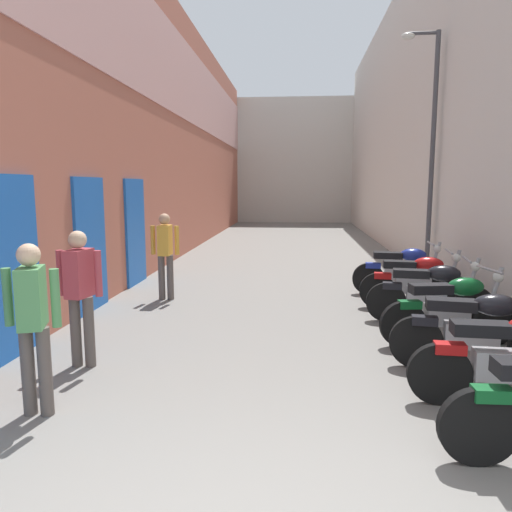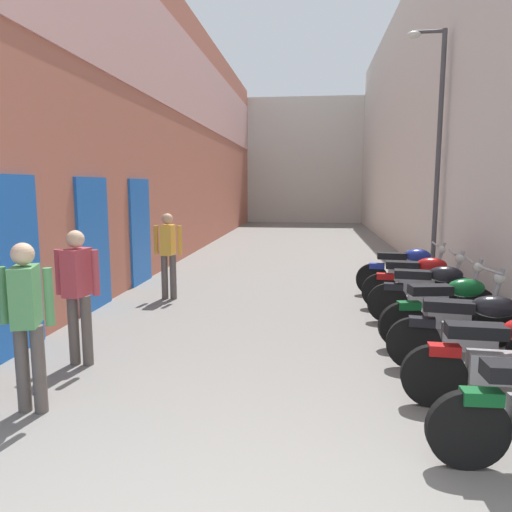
{
  "view_description": "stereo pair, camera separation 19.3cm",
  "coord_description": "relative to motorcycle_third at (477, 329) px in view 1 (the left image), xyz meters",
  "views": [
    {
      "loc": [
        0.25,
        -1.99,
        2.07
      ],
      "look_at": [
        -0.36,
        4.96,
        1.04
      ],
      "focal_mm": 33.77,
      "sensor_mm": 36.0,
      "label": 1
    },
    {
      "loc": [
        0.44,
        -1.97,
        2.07
      ],
      "look_at": [
        -0.36,
        4.96,
        1.04
      ],
      "focal_mm": 33.77,
      "sensor_mm": 36.0,
      "label": 2
    }
  ],
  "objects": [
    {
      "name": "pedestrian_by_doorway",
      "position": [
        -4.32,
        -1.37,
        0.42
      ],
      "size": [
        0.52,
        0.39,
        1.57
      ],
      "color": "#564C47",
      "rests_on": "ground"
    },
    {
      "name": "building_right",
      "position": [
        1.14,
        9.25,
        3.48
      ],
      "size": [
        0.45,
        25.15,
        7.97
      ],
      "color": "beige",
      "rests_on": "ground"
    },
    {
      "name": "street_lamp",
      "position": [
        0.71,
        5.2,
        2.49
      ],
      "size": [
        0.79,
        0.18,
        5.16
      ],
      "color": "#47474C",
      "rests_on": "ground"
    },
    {
      "name": "motorcycle_fourth",
      "position": [
        -0.0,
        0.91,
        0.0
      ],
      "size": [
        1.84,
        0.58,
        1.04
      ],
      "color": "black",
      "rests_on": "ground"
    },
    {
      "name": "motorcycle_sixth",
      "position": [
        0.0,
        2.74,
        0.0
      ],
      "size": [
        1.85,
        0.58,
        1.04
      ],
      "color": "black",
      "rests_on": "ground"
    },
    {
      "name": "ground_plane",
      "position": [
        -2.23,
        7.25,
        -0.5
      ],
      "size": [
        41.15,
        41.15,
        0.0
      ],
      "primitive_type": "plane",
      "color": "slate"
    },
    {
      "name": "building_left",
      "position": [
        -5.6,
        9.19,
        3.12
      ],
      "size": [
        0.45,
        25.15,
        7.18
      ],
      "color": "#B76651",
      "rests_on": "ground"
    },
    {
      "name": "motorcycle_fifth",
      "position": [
        0.0,
        1.91,
        0.0
      ],
      "size": [
        1.84,
        0.58,
        1.04
      ],
      "color": "black",
      "rests_on": "ground"
    },
    {
      "name": "pedestrian_further_down",
      "position": [
        -4.37,
        3.11,
        0.42
      ],
      "size": [
        0.52,
        0.34,
        1.57
      ],
      "color": "#564C47",
      "rests_on": "ground"
    },
    {
      "name": "building_far_end",
      "position": [
        -2.23,
        22.82,
        2.92
      ],
      "size": [
        9.35,
        2.0,
        6.85
      ],
      "primitive_type": "cube",
      "color": "beige",
      "rests_on": "ground"
    },
    {
      "name": "pedestrian_mid_alley",
      "position": [
        -4.43,
        -0.2,
        0.42
      ],
      "size": [
        0.52,
        0.37,
        1.57
      ],
      "color": "#564C47",
      "rests_on": "ground"
    },
    {
      "name": "motorcycle_third",
      "position": [
        0.0,
        0.0,
        0.0
      ],
      "size": [
        1.84,
        0.58,
        1.04
      ],
      "color": "black",
      "rests_on": "ground"
    },
    {
      "name": "motorcycle_seventh",
      "position": [
        0.0,
        3.82,
        0.0
      ],
      "size": [
        1.85,
        0.58,
        1.04
      ],
      "color": "black",
      "rests_on": "ground"
    }
  ]
}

